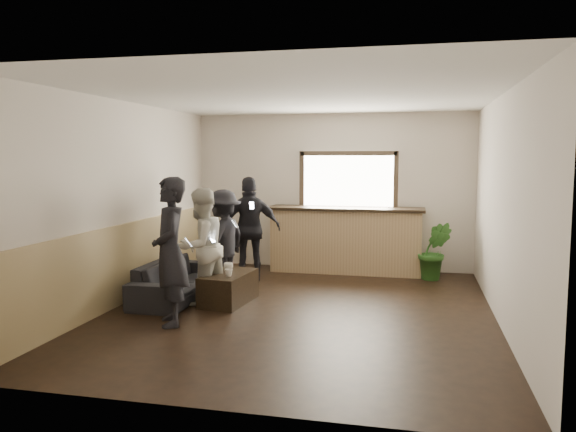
% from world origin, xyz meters
% --- Properties ---
extents(ground, '(5.00, 6.00, 0.01)m').
position_xyz_m(ground, '(0.00, 0.00, 0.00)').
color(ground, black).
extents(room_shell, '(5.01, 6.01, 2.80)m').
position_xyz_m(room_shell, '(-0.74, 0.00, 1.47)').
color(room_shell, silver).
rests_on(room_shell, ground).
extents(bar_counter, '(2.70, 0.68, 2.13)m').
position_xyz_m(bar_counter, '(0.30, 2.70, 0.64)').
color(bar_counter, '#A38158').
rests_on(bar_counter, ground).
extents(sofa, '(0.74, 1.87, 0.54)m').
position_xyz_m(sofa, '(-1.84, 0.30, 0.27)').
color(sofa, black).
rests_on(sofa, ground).
extents(coffee_table, '(0.62, 1.00, 0.42)m').
position_xyz_m(coffee_table, '(-1.04, 0.21, 0.21)').
color(coffee_table, black).
rests_on(coffee_table, ground).
extents(cup_a, '(0.18, 0.18, 0.10)m').
position_xyz_m(cup_a, '(-1.10, 0.41, 0.47)').
color(cup_a, silver).
rests_on(cup_a, coffee_table).
extents(cup_b, '(0.14, 0.14, 0.10)m').
position_xyz_m(cup_b, '(-0.96, 0.00, 0.47)').
color(cup_b, silver).
rests_on(cup_b, coffee_table).
extents(potted_plant, '(0.54, 0.44, 0.97)m').
position_xyz_m(potted_plant, '(1.81, 2.35, 0.48)').
color(potted_plant, '#2D6623').
rests_on(potted_plant, ground).
extents(person_a, '(0.69, 0.78, 1.79)m').
position_xyz_m(person_a, '(-1.38, -0.91, 0.90)').
color(person_a, black).
rests_on(person_a, ground).
extents(person_b, '(0.88, 0.96, 1.60)m').
position_xyz_m(person_b, '(-1.39, 0.08, 0.80)').
color(person_b, beige).
rests_on(person_b, ground).
extents(person_c, '(0.77, 1.09, 1.53)m').
position_xyz_m(person_c, '(-1.39, 0.99, 0.77)').
color(person_c, black).
rests_on(person_c, ground).
extents(person_d, '(1.08, 0.78, 1.71)m').
position_xyz_m(person_d, '(-1.15, 1.68, 0.85)').
color(person_d, black).
rests_on(person_d, ground).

